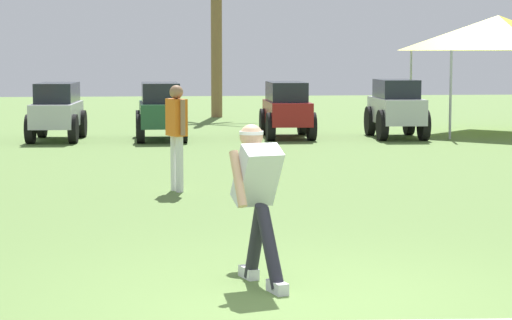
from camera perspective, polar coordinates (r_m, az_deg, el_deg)
name	(u,v)px	position (r m, az deg, el deg)	size (l,w,h in m)	color
ground_plane	(299,301)	(8.22, 2.45, -8.08)	(80.00, 80.00, 0.00)	#577738
frisbee_thrower	(258,194)	(8.72, 0.09, -1.97)	(0.48, 1.15, 1.39)	#23232D
frisbee_in_flight	(245,192)	(9.51, -0.65, -1.86)	(0.35, 0.35, 0.08)	white
teammate_near_sideline	(177,128)	(14.61, -4.56, 1.86)	(0.32, 0.48, 1.56)	silver
parked_car_slot_b	(57,109)	(23.77, -11.30, 2.85)	(1.28, 2.45, 1.34)	#B7BABF
parked_car_slot_c	(160,109)	(23.55, -5.48, 2.91)	(1.18, 2.41, 1.34)	#235133
parked_car_slot_d	(287,108)	(24.07, 1.77, 3.01)	(1.20, 2.42, 1.34)	maroon
parked_car_slot_e	(396,107)	(24.24, 8.01, 3.02)	(1.25, 2.39, 1.40)	#B7BABF
palm_tree_far_left	(216,18)	(31.94, -2.30, 8.13)	(3.48, 3.34, 5.18)	brown
event_tent	(498,33)	(26.30, 13.66, 7.06)	(3.71, 3.71, 2.99)	#B2B5BA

